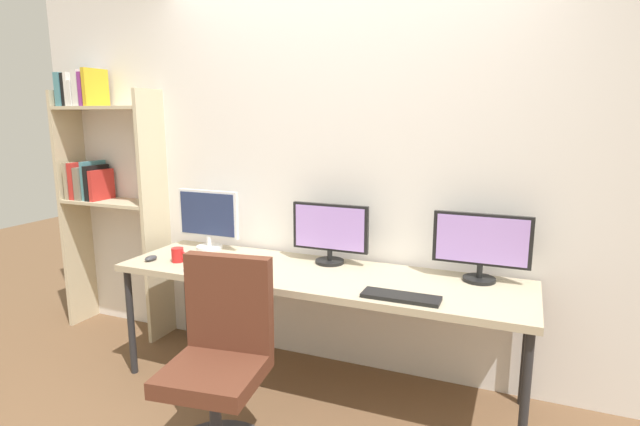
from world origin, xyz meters
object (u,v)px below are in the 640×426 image
monitor_center (330,232)px  desk (317,280)px  coffee_mug (178,255)px  computer_mouse (151,258)px  monitor_left (208,218)px  bookshelf (102,174)px  keyboard_left (214,271)px  monitor_right (481,244)px  office_chair (220,381)px  keyboard_right (401,297)px

monitor_center → desk: bearing=-90.0°
monitor_center → coffee_mug: bearing=-159.0°
computer_mouse → monitor_left: bearing=65.7°
bookshelf → coffee_mug: (0.96, -0.36, -0.43)m
monitor_center → computer_mouse: bearing=-160.1°
monitor_left → coffee_mug: size_ratio=4.37×
keyboard_left → coffee_mug: bearing=163.9°
monitor_center → monitor_right: monitor_right is taller
desk → bookshelf: 1.94m
monitor_center → keyboard_left: size_ratio=1.37×
monitor_center → computer_mouse: (-1.08, -0.39, -0.19)m
monitor_left → keyboard_left: monitor_left is taller
bookshelf → computer_mouse: 0.99m
desk → monitor_center: monitor_center is taller
monitor_right → coffee_mug: 1.84m
computer_mouse → desk: bearing=9.4°
monitor_right → keyboard_left: 1.54m
desk → monitor_center: (0.00, 0.21, 0.25)m
bookshelf → keyboard_left: bearing=-19.5°
monitor_left → monitor_center: size_ratio=0.94×
bookshelf → monitor_right: 2.77m
monitor_right → computer_mouse: 2.02m
desk → keyboard_left: keyboard_left is taller
desk → coffee_mug: (-0.90, -0.13, 0.09)m
monitor_left → bookshelf: bearing=179.0°
desk → office_chair: size_ratio=2.47×
bookshelf → keyboard_left: (1.30, -0.46, -0.46)m
monitor_right → office_chair: bearing=-138.2°
office_chair → keyboard_left: bearing=125.3°
keyboard_left → keyboard_right: 1.12m
desk → computer_mouse: bearing=-170.6°
bookshelf → office_chair: bearing=-30.6°
bookshelf → computer_mouse: size_ratio=20.66×
keyboard_left → desk: bearing=22.3°
monitor_right → monitor_center: bearing=-180.0°
desk → computer_mouse: 1.09m
keyboard_left → keyboard_right: bearing=0.0°
computer_mouse → keyboard_right: bearing=-1.8°
keyboard_right → monitor_center: bearing=141.7°
desk → monitor_left: monitor_left is taller
bookshelf → monitor_right: (2.76, -0.02, -0.26)m
office_chair → computer_mouse: size_ratio=10.31×
desk → keyboard_right: bearing=-22.3°
keyboard_right → keyboard_left: bearing=180.0°
office_chair → computer_mouse: (-0.89, 0.58, 0.35)m
coffee_mug → keyboard_left: bearing=-16.1°
monitor_left → monitor_right: monitor_left is taller
bookshelf → monitor_center: 1.88m
monitor_left → monitor_center: (0.90, -0.00, -0.02)m
desk → monitor_center: bearing=90.0°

